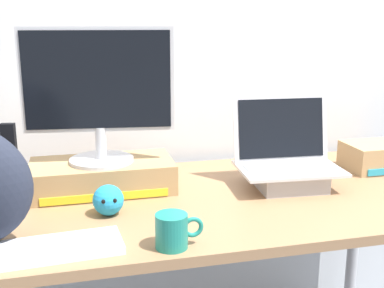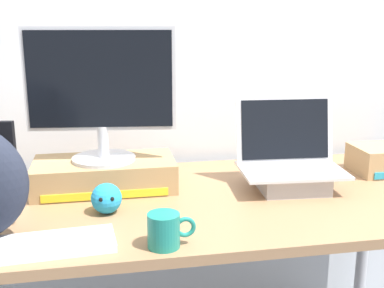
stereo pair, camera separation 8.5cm
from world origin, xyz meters
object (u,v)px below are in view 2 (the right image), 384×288
object	(u,v)px
desktop_monitor	(101,92)
external_keyboard	(34,246)
plush_toy	(106,198)
toner_box_yellow	(105,174)
coffee_mug	(165,230)
open_laptop	(290,170)

from	to	relation	value
desktop_monitor	external_keyboard	size ratio (longest dim) A/B	1.19
plush_toy	external_keyboard	bearing A→B (deg)	-130.99
toner_box_yellow	external_keyboard	distance (m)	0.48
coffee_mug	toner_box_yellow	bearing A→B (deg)	106.60
open_laptop	external_keyboard	distance (m)	0.87
toner_box_yellow	desktop_monitor	world-z (taller)	desktop_monitor
open_laptop	coffee_mug	size ratio (longest dim) A/B	2.87
toner_box_yellow	coffee_mug	bearing A→B (deg)	-73.40
coffee_mug	plush_toy	size ratio (longest dim) A/B	1.37
external_keyboard	coffee_mug	bearing A→B (deg)	-11.24
toner_box_yellow	external_keyboard	xyz separation A→B (m)	(-0.18, -0.44, -0.04)
toner_box_yellow	external_keyboard	size ratio (longest dim) A/B	1.15
open_laptop	plush_toy	world-z (taller)	open_laptop
open_laptop	plush_toy	size ratio (longest dim) A/B	3.92
external_keyboard	plush_toy	world-z (taller)	plush_toy
coffee_mug	plush_toy	world-z (taller)	plush_toy
toner_box_yellow	desktop_monitor	xyz separation A→B (m)	(-0.00, -0.00, 0.28)
desktop_monitor	open_laptop	size ratio (longest dim) A/B	1.36
toner_box_yellow	open_laptop	distance (m)	0.63
desktop_monitor	coffee_mug	world-z (taller)	desktop_monitor
toner_box_yellow	plush_toy	bearing A→B (deg)	-89.62
toner_box_yellow	external_keyboard	world-z (taller)	toner_box_yellow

